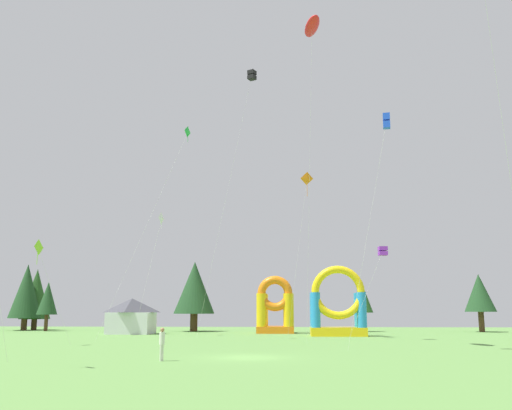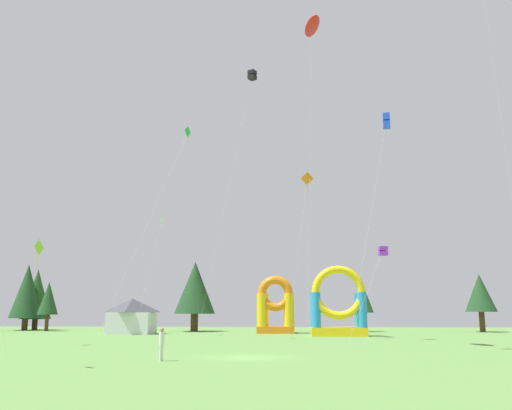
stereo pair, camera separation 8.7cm
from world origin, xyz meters
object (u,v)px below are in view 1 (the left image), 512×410
object	(u,v)px
kite_orange_diamond	(307,181)
kite_green_diamond	(187,135)
inflatable_orange_dome	(338,309)
kite_purple_box	(383,251)
person_near_camera	(162,341)
kite_white_diamond	(162,219)
inflatable_blue_arch	(275,311)
kite_blue_box	(386,122)
kite_lime_diamond	(37,249)
kite_black_box	(252,76)
kite_red_parafoil	(312,26)
festival_tent	(131,316)

from	to	relation	value
kite_orange_diamond	kite_green_diamond	bearing A→B (deg)	-166.96
kite_green_diamond	inflatable_orange_dome	world-z (taller)	kite_green_diamond
kite_purple_box	person_near_camera	bearing A→B (deg)	-125.18
kite_white_diamond	inflatable_blue_arch	xyz separation A→B (m)	(12.57, 7.82, -10.21)
inflatable_orange_dome	inflatable_blue_arch	distance (m)	10.25
kite_purple_box	kite_white_diamond	world-z (taller)	kite_white_diamond
kite_blue_box	kite_white_diamond	world-z (taller)	kite_blue_box
kite_lime_diamond	kite_black_box	distance (m)	28.72
kite_green_diamond	person_near_camera	distance (m)	29.06
kite_orange_diamond	inflatable_blue_arch	xyz separation A→B (m)	(-3.72, 13.29, -13.22)
kite_black_box	kite_blue_box	world-z (taller)	kite_black_box
inflatable_orange_dome	kite_red_parafoil	bearing A→B (deg)	-99.54
kite_orange_diamond	kite_black_box	bearing A→B (deg)	177.98
kite_orange_diamond	person_near_camera	distance (m)	30.08
kite_purple_box	kite_lime_diamond	world-z (taller)	kite_purple_box
kite_purple_box	inflatable_blue_arch	world-z (taller)	kite_purple_box
kite_lime_diamond	kite_white_diamond	world-z (taller)	kite_white_diamond
kite_orange_diamond	inflatable_blue_arch	bearing A→B (deg)	105.62
person_near_camera	kite_black_box	bearing A→B (deg)	-172.64
kite_red_parafoil	inflatable_orange_dome	xyz separation A→B (m)	(3.04, 18.11, -23.67)
kite_lime_diamond	inflatable_blue_arch	bearing A→B (deg)	53.43
kite_purple_box	festival_tent	world-z (taller)	kite_purple_box
kite_lime_diamond	kite_black_box	world-z (taller)	kite_black_box
kite_white_diamond	festival_tent	bearing A→B (deg)	132.92
festival_tent	kite_white_diamond	bearing A→B (deg)	-47.08
inflatable_orange_dome	kite_black_box	bearing A→B (deg)	-148.20
inflatable_orange_dome	kite_blue_box	bearing A→B (deg)	-84.19
kite_blue_box	kite_white_diamond	distance (m)	30.71
inflatable_blue_arch	kite_purple_box	bearing A→B (deg)	-53.60
kite_black_box	festival_tent	xyz separation A→B (m)	(-14.99, 10.06, -25.56)
kite_black_box	inflatable_orange_dome	world-z (taller)	kite_black_box
kite_purple_box	kite_lime_diamond	xyz separation A→B (m)	(-29.67, -10.52, -0.69)
kite_white_diamond	inflatable_orange_dome	distance (m)	22.02
kite_purple_box	inflatable_blue_arch	xyz separation A→B (m)	(-10.90, 14.78, -5.74)
kite_red_parafoil	kite_orange_diamond	size ratio (longest dim) A/B	1.64
kite_green_diamond	kite_purple_box	world-z (taller)	kite_green_diamond
kite_green_diamond	kite_purple_box	distance (m)	22.57
kite_lime_diamond	inflatable_orange_dome	xyz separation A→B (m)	(25.79, 17.83, -4.88)
kite_red_parafoil	festival_tent	bearing A→B (deg)	132.97
kite_black_box	person_near_camera	xyz separation A→B (m)	(-3.32, -24.75, -26.54)
person_near_camera	festival_tent	xyz separation A→B (m)	(-11.68, 34.81, 0.99)
kite_purple_box	inflatable_blue_arch	size ratio (longest dim) A/B	1.29
kite_purple_box	kite_blue_box	xyz separation A→B (m)	(-1.68, -14.33, 8.26)
kite_green_diamond	kite_lime_diamond	world-z (taller)	kite_green_diamond
inflatable_orange_dome	festival_tent	bearing A→B (deg)	169.54
inflatable_orange_dome	kite_lime_diamond	bearing A→B (deg)	-145.34
kite_red_parafoil	kite_white_diamond	xyz separation A→B (m)	(-16.55, 17.76, -13.63)
kite_red_parafoil	person_near_camera	xyz separation A→B (m)	(-9.33, -12.26, -25.43)
kite_red_parafoil	festival_tent	world-z (taller)	kite_red_parafoil
kite_orange_diamond	person_near_camera	xyz separation A→B (m)	(-9.07, -24.55, -14.82)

